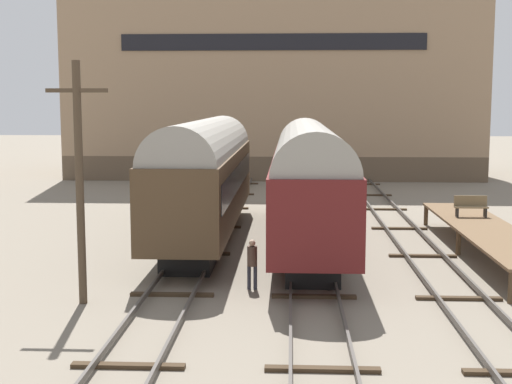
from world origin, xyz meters
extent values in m
plane|color=slate|center=(0.00, 0.00, 0.00)|extent=(200.00, 200.00, 0.00)
cube|color=#4C4742|center=(-5.11, 0.00, 0.18)|extent=(0.08, 60.00, 0.16)
cube|color=#4C4742|center=(-3.68, 0.00, 0.18)|extent=(0.08, 60.00, 0.16)
cube|color=#3D2D1E|center=(-4.40, -9.00, 0.05)|extent=(2.60, 0.24, 0.10)
cube|color=#3D2D1E|center=(-4.40, -3.00, 0.05)|extent=(2.60, 0.24, 0.10)
cube|color=#3D2D1E|center=(-4.40, 3.00, 0.05)|extent=(2.60, 0.24, 0.10)
cube|color=#3D2D1E|center=(-4.40, 9.00, 0.05)|extent=(2.60, 0.24, 0.10)
cube|color=#3D2D1E|center=(-4.40, 15.00, 0.05)|extent=(2.60, 0.24, 0.10)
cube|color=#3D2D1E|center=(-4.40, 21.00, 0.05)|extent=(2.60, 0.24, 0.10)
cube|color=#3D2D1E|center=(-4.40, 27.00, 0.05)|extent=(2.60, 0.24, 0.10)
cube|color=#4C4742|center=(-0.72, 0.00, 0.18)|extent=(0.08, 60.00, 0.16)
cube|color=#4C4742|center=(0.72, 0.00, 0.18)|extent=(0.08, 60.00, 0.16)
cube|color=#3D2D1E|center=(0.00, -9.00, 0.05)|extent=(2.60, 0.24, 0.10)
cube|color=#3D2D1E|center=(0.00, -3.00, 0.05)|extent=(2.60, 0.24, 0.10)
cube|color=#3D2D1E|center=(0.00, 3.00, 0.05)|extent=(2.60, 0.24, 0.10)
cube|color=#3D2D1E|center=(0.00, 9.00, 0.05)|extent=(2.60, 0.24, 0.10)
cube|color=#3D2D1E|center=(0.00, 15.00, 0.05)|extent=(2.60, 0.24, 0.10)
cube|color=#3D2D1E|center=(0.00, 21.00, 0.05)|extent=(2.60, 0.24, 0.10)
cube|color=#3D2D1E|center=(0.00, 27.00, 0.05)|extent=(2.60, 0.24, 0.10)
cube|color=#4C4742|center=(3.68, 0.00, 0.18)|extent=(0.08, 60.00, 0.16)
cube|color=#4C4742|center=(5.11, 0.00, 0.18)|extent=(0.08, 60.00, 0.16)
cube|color=#3D2D1E|center=(4.40, -3.00, 0.05)|extent=(2.60, 0.24, 0.10)
cube|color=#3D2D1E|center=(4.40, 3.00, 0.05)|extent=(2.60, 0.24, 0.10)
cube|color=#3D2D1E|center=(4.40, 9.00, 0.05)|extent=(2.60, 0.24, 0.10)
cube|color=#3D2D1E|center=(4.40, 15.00, 0.05)|extent=(2.60, 0.24, 0.10)
cube|color=#3D2D1E|center=(4.40, 21.00, 0.05)|extent=(2.60, 0.24, 0.10)
cube|color=#3D2D1E|center=(4.40, 27.00, 0.05)|extent=(2.60, 0.24, 0.10)
cube|color=black|center=(-4.40, 11.33, 0.50)|extent=(1.80, 2.40, 1.00)
cube|color=black|center=(-4.40, 0.58, 0.50)|extent=(1.80, 2.40, 1.00)
cube|color=#4C3823|center=(-4.40, 5.95, 2.45)|extent=(2.83, 16.52, 2.89)
cube|color=black|center=(-4.40, 5.95, 2.79)|extent=(2.87, 15.20, 1.04)
cylinder|color=gray|center=(-4.40, 5.95, 3.89)|extent=(2.69, 16.19, 2.69)
cube|color=black|center=(0.00, 10.57, 0.50)|extent=(1.80, 2.40, 1.00)
cube|color=black|center=(0.00, -0.85, 0.50)|extent=(1.80, 2.40, 1.00)
cube|color=#5B1919|center=(0.00, 4.86, 2.38)|extent=(2.90, 17.57, 2.75)
cube|color=black|center=(0.00, 4.86, 2.71)|extent=(2.94, 16.16, 0.99)
cylinder|color=gray|center=(0.00, 4.86, 3.75)|extent=(2.76, 17.21, 2.76)
cube|color=brown|center=(6.94, 3.48, 1.02)|extent=(2.45, 13.87, 0.10)
cylinder|color=brown|center=(5.86, -3.30, 0.49)|extent=(0.20, 0.20, 0.97)
cylinder|color=brown|center=(5.86, 10.27, 0.49)|extent=(0.20, 0.20, 0.97)
cylinder|color=brown|center=(8.01, 10.27, 0.49)|extent=(0.20, 0.20, 0.97)
cylinder|color=brown|center=(5.86, 3.48, 0.49)|extent=(0.20, 0.20, 0.97)
cube|color=brown|center=(6.99, 6.18, 1.50)|extent=(1.40, 0.40, 0.06)
cube|color=brown|center=(6.99, 6.35, 1.76)|extent=(1.40, 0.06, 0.45)
cube|color=black|center=(6.40, 6.18, 1.27)|extent=(0.06, 0.40, 0.40)
cube|color=black|center=(7.59, 6.18, 1.27)|extent=(0.06, 0.40, 0.40)
cylinder|color=#282833|center=(-2.05, -2.06, 0.39)|extent=(0.12, 0.12, 0.77)
cylinder|color=#282833|center=(-1.85, -2.06, 0.39)|extent=(0.12, 0.12, 0.77)
cylinder|color=#4C382D|center=(-1.95, -2.06, 1.09)|extent=(0.32, 0.32, 0.64)
sphere|color=tan|center=(-1.95, -2.06, 1.52)|extent=(0.21, 0.21, 0.21)
cylinder|color=#473828|center=(-6.93, -3.89, 3.59)|extent=(0.24, 0.24, 7.18)
cube|color=#473828|center=(-6.93, -3.89, 6.32)|extent=(1.80, 0.12, 0.12)
cube|color=brown|center=(-2.12, 35.22, 0.94)|extent=(32.01, 12.80, 1.87)
cube|color=#9E7F60|center=(-2.12, 35.22, 10.31)|extent=(32.01, 12.80, 16.87)
cube|color=black|center=(-2.12, 28.77, 10.31)|extent=(22.41, 0.10, 1.20)
camera|label=1|loc=(-0.74, -24.35, 6.01)|focal=50.00mm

